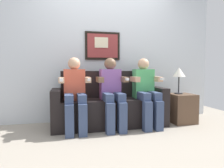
# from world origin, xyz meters

# --- Properties ---
(ground_plane) EXTENTS (5.51, 5.51, 0.00)m
(ground_plane) POSITION_xyz_m (0.00, 0.00, 0.00)
(ground_plane) COLOR #9E9384
(back_wall_assembly) EXTENTS (4.24, 0.10, 2.60)m
(back_wall_assembly) POSITION_xyz_m (-0.00, 0.76, 1.30)
(back_wall_assembly) COLOR silver
(back_wall_assembly) RESTS_ON ground_plane
(couch) EXTENTS (1.84, 0.58, 0.90)m
(couch) POSITION_xyz_m (0.00, 0.33, 0.31)
(couch) COLOR black
(couch) RESTS_ON ground_plane
(person_on_left) EXTENTS (0.46, 0.56, 1.11)m
(person_on_left) POSITION_xyz_m (-0.57, 0.16, 0.61)
(person_on_left) COLOR #D8593F
(person_on_left) RESTS_ON ground_plane
(person_in_middle) EXTENTS (0.46, 0.56, 1.11)m
(person_in_middle) POSITION_xyz_m (0.00, 0.16, 0.61)
(person_in_middle) COLOR #8C59A5
(person_in_middle) RESTS_ON ground_plane
(person_on_right) EXTENTS (0.46, 0.56, 1.11)m
(person_on_right) POSITION_xyz_m (0.57, 0.16, 0.61)
(person_on_right) COLOR #4CB266
(person_on_right) RESTS_ON ground_plane
(side_table_right) EXTENTS (0.40, 0.40, 0.50)m
(side_table_right) POSITION_xyz_m (1.27, 0.22, 0.25)
(side_table_right) COLOR brown
(side_table_right) RESTS_ON ground_plane
(table_lamp) EXTENTS (0.22, 0.22, 0.46)m
(table_lamp) POSITION_xyz_m (1.22, 0.26, 0.86)
(table_lamp) COLOR #333338
(table_lamp) RESTS_ON side_table_right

